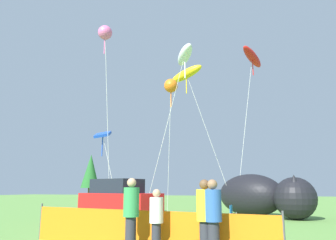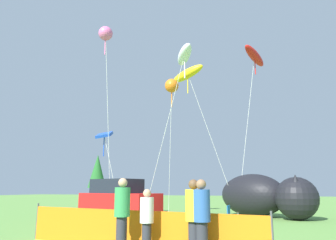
# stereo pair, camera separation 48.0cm
# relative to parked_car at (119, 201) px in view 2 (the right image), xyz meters

# --- Properties ---
(ground_plane) EXTENTS (120.00, 120.00, 0.00)m
(ground_plane) POSITION_rel_parked_car_xyz_m (3.14, -1.45, -1.00)
(ground_plane) COLOR #609342
(parked_car) EXTENTS (4.31, 2.71, 2.03)m
(parked_car) POSITION_rel_parked_car_xyz_m (0.00, 0.00, 0.00)
(parked_car) COLOR red
(parked_car) RESTS_ON ground
(folding_chair) EXTENTS (0.55, 0.55, 0.95)m
(folding_chair) POSITION_rel_parked_car_xyz_m (5.27, -1.07, -0.44)
(folding_chair) COLOR #1959A5
(folding_chair) RESTS_ON ground
(inflatable_cat) EXTENTS (5.92, 4.67, 2.42)m
(inflatable_cat) POSITION_rel_parked_car_xyz_m (6.12, 5.52, 0.12)
(inflatable_cat) COLOR black
(inflatable_cat) RESTS_ON ground
(safety_fence) EXTENTS (7.44, 1.18, 1.11)m
(safety_fence) POSITION_rel_parked_car_xyz_m (3.69, -5.84, -0.49)
(safety_fence) COLOR orange
(safety_fence) RESTS_ON ground
(spectator_in_red_shirt) EXTENTS (0.34, 0.34, 1.58)m
(spectator_in_red_shirt) POSITION_rel_parked_car_xyz_m (4.39, -6.31, -0.14)
(spectator_in_red_shirt) COLOR #2D2D38
(spectator_in_red_shirt) RESTS_ON ground
(spectator_in_black_shirt) EXTENTS (0.39, 0.39, 1.80)m
(spectator_in_black_shirt) POSITION_rel_parked_car_xyz_m (5.68, -6.54, -0.01)
(spectator_in_black_shirt) COLOR #2D2D38
(spectator_in_black_shirt) RESTS_ON ground
(spectator_in_yellow_shirt) EXTENTS (0.39, 0.39, 1.80)m
(spectator_in_yellow_shirt) POSITION_rel_parked_car_xyz_m (5.89, -6.60, -0.01)
(spectator_in_yellow_shirt) COLOR #2D2D38
(spectator_in_yellow_shirt) RESTS_ON ground
(spectator_in_blue_shirt) EXTENTS (0.40, 0.40, 1.86)m
(spectator_in_blue_shirt) POSITION_rel_parked_car_xyz_m (3.72, -6.37, 0.02)
(spectator_in_blue_shirt) COLOR #2D2D38
(spectator_in_blue_shirt) RESTS_ON ground
(kite_pink_octopus) EXTENTS (0.99, 0.81, 10.70)m
(kite_pink_octopus) POSITION_rel_parked_car_xyz_m (-1.66, 0.84, 9.24)
(kite_pink_octopus) COLOR silver
(kite_pink_octopus) RESTS_ON ground
(kite_white_ghost) EXTENTS (3.13, 2.02, 9.00)m
(kite_white_ghost) POSITION_rel_parked_car_xyz_m (2.89, 1.42, 7.49)
(kite_white_ghost) COLOR silver
(kite_white_ghost) RESTS_ON ground
(kite_orange_flower) EXTENTS (0.91, 1.13, 7.96)m
(kite_orange_flower) POSITION_rel_parked_car_xyz_m (1.45, 3.34, 6.52)
(kite_orange_flower) COLOR silver
(kite_orange_flower) RESTS_ON ground
(kite_yellow_hero) EXTENTS (3.95, 1.59, 9.42)m
(kite_yellow_hero) POSITION_rel_parked_car_xyz_m (1.96, 4.91, 7.73)
(kite_yellow_hero) COLOR silver
(kite_yellow_hero) RESTS_ON ground
(kite_red_lizard) EXTENTS (1.98, 3.19, 10.93)m
(kite_red_lizard) POSITION_rel_parked_car_xyz_m (5.91, 7.34, 9.29)
(kite_red_lizard) COLOR silver
(kite_red_lizard) RESTS_ON ground
(kite_blue_box) EXTENTS (2.06, 1.09, 5.07)m
(kite_blue_box) POSITION_rel_parked_car_xyz_m (-2.74, 2.87, 3.70)
(kite_blue_box) COLOR silver
(kite_blue_box) RESTS_ON ground
(horizon_tree_west) EXTENTS (2.89, 2.89, 6.89)m
(horizon_tree_west) POSITION_rel_parked_car_xyz_m (-21.58, 30.98, 3.23)
(horizon_tree_west) COLOR brown
(horizon_tree_west) RESTS_ON ground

